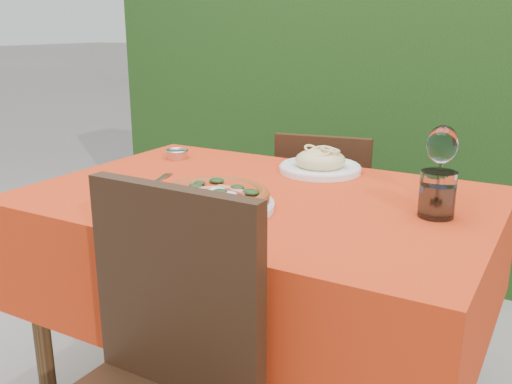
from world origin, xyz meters
The scene contains 9 objects.
hedge centered at (0.00, 1.55, 0.92)m, with size 3.20×0.55×1.78m.
dining_table centered at (0.00, 0.00, 0.60)m, with size 1.26×0.86×0.75m.
chair_far centered at (-0.08, 0.69, 0.46)m, with size 0.42×0.42×0.81m.
pizza_plate centered at (-0.03, -0.18, 0.78)m, with size 0.38×0.38×0.06m.
pasta_plate centered at (0.05, 0.31, 0.77)m, with size 0.26×0.26×0.07m.
water_glass centered at (0.47, 0.04, 0.80)m, with size 0.09×0.09×0.11m.
wine_glass centered at (0.45, 0.19, 0.89)m, with size 0.08×0.08×0.20m.
fork centered at (-0.31, -0.07, 0.75)m, with size 0.03×0.22×0.01m, color #B7B7BE.
steel_ramekin centered at (-0.46, 0.24, 0.76)m, with size 0.07×0.07×0.03m, color silver.
Camera 1 is at (0.74, -1.32, 1.20)m, focal length 40.00 mm.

